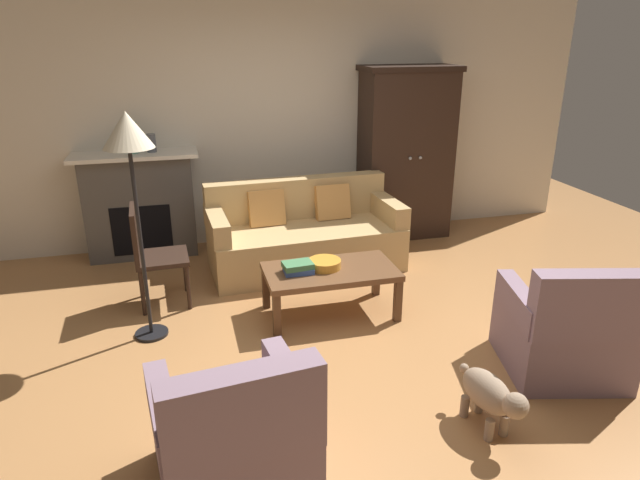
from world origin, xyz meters
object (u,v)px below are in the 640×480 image
object	(u,v)px
fireplace	(140,204)
side_chair_wooden	(151,250)
fruit_bowl	(325,264)
mantel_vase_jade	(132,138)
dog	(490,395)
floor_lamp	(129,144)
armoire	(405,153)
armchair_near_right	(566,332)
book_stack	(298,268)
couch	(304,236)
mantel_vase_slate	(151,143)
armchair_near_left	(234,439)
coffee_table	(330,275)

from	to	relation	value
fireplace	side_chair_wooden	distance (m)	1.24
fruit_bowl	mantel_vase_jade	bearing A→B (deg)	131.10
dog	floor_lamp	bearing A→B (deg)	139.94
armoire	armchair_near_right	world-z (taller)	armoire
floor_lamp	book_stack	bearing A→B (deg)	-1.36
book_stack	couch	bearing A→B (deg)	74.33
book_stack	mantel_vase_slate	world-z (taller)	mantel_vase_slate
fireplace	armchair_near_left	bearing A→B (deg)	-80.94
couch	mantel_vase_slate	size ratio (longest dim) A/B	10.70
armchair_near_right	dog	distance (m)	0.93
mantel_vase_slate	dog	distance (m)	4.08
couch	coffee_table	bearing A→B (deg)	-91.50
mantel_vase_slate	armchair_near_left	distance (m)	3.67
dog	armoire	bearing A→B (deg)	76.02
armoire	fruit_bowl	xyz separation A→B (m)	(-1.42, -1.70, -0.51)
armchair_near_left	fruit_bowl	bearing A→B (deg)	61.49
couch	armchair_near_left	bearing A→B (deg)	-110.10
armchair_near_left	floor_lamp	size ratio (longest dim) A/B	0.50
couch	armchair_near_right	xyz separation A→B (m)	(1.33, -2.33, -0.00)
coffee_table	mantel_vase_slate	xyz separation A→B (m)	(-1.39, 1.79, 0.85)
fruit_bowl	book_stack	world-z (taller)	book_stack
coffee_table	mantel_vase_jade	xyz separation A→B (m)	(-1.57, 1.79, 0.91)
armchair_near_left	floor_lamp	xyz separation A→B (m)	(-0.47, 1.77, 1.22)
coffee_table	floor_lamp	distance (m)	1.89
floor_lamp	couch	bearing A→B (deg)	35.13
armoire	fruit_bowl	distance (m)	2.27
armchair_near_left	mantel_vase_jade	bearing A→B (deg)	99.10
armchair_near_left	floor_lamp	bearing A→B (deg)	104.99
book_stack	mantel_vase_jade	distance (m)	2.36
floor_lamp	armchair_near_right	bearing A→B (deg)	-24.10
side_chair_wooden	fireplace	bearing A→B (deg)	95.77
fruit_bowl	mantel_vase_slate	distance (m)	2.34
side_chair_wooden	dog	world-z (taller)	side_chair_wooden
side_chair_wooden	dog	distance (m)	3.00
mantel_vase_jade	mantel_vase_slate	distance (m)	0.19
book_stack	floor_lamp	distance (m)	1.61
fruit_bowl	armchair_near_right	world-z (taller)	armchair_near_right
book_stack	floor_lamp	bearing A→B (deg)	178.64
floor_lamp	side_chair_wooden	bearing A→B (deg)	86.78
fireplace	armoire	size ratio (longest dim) A/B	0.65
mantel_vase_jade	mantel_vase_slate	world-z (taller)	mantel_vase_jade
coffee_table	floor_lamp	xyz separation A→B (m)	(-1.48, 0.02, 1.17)
armchair_near_left	dog	world-z (taller)	armchair_near_left
armoire	fruit_bowl	bearing A→B (deg)	-129.82
couch	dog	size ratio (longest dim) A/B	3.43
floor_lamp	dog	bearing A→B (deg)	-40.06
armchair_near_left	coffee_table	bearing A→B (deg)	60.00
fruit_bowl	fireplace	bearing A→B (deg)	130.82
coffee_table	mantel_vase_jade	size ratio (longest dim) A/B	3.57
mantel_vase_jade	armchair_near_right	size ratio (longest dim) A/B	0.33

